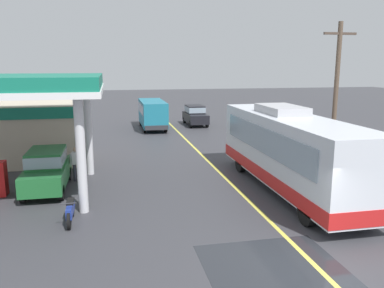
# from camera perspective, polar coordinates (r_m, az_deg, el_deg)

# --- Properties ---
(ground) EXTENTS (120.00, 120.00, 0.00)m
(ground) POSITION_cam_1_polar(r_m,az_deg,el_deg) (29.91, -1.08, 0.85)
(ground) COLOR #38383D
(lane_divider_stripe) EXTENTS (0.16, 50.00, 0.01)m
(lane_divider_stripe) POSITION_cam_1_polar(r_m,az_deg,el_deg) (25.11, 1.03, -1.21)
(lane_divider_stripe) COLOR #D8CC4C
(lane_divider_stripe) RESTS_ON ground
(wet_puddle_patch) EXTENTS (3.86, 5.50, 0.01)m
(wet_puddle_patch) POSITION_cam_1_polar(r_m,az_deg,el_deg) (10.79, 14.11, -19.64)
(wet_puddle_patch) COLOR #26282D
(wet_puddle_patch) RESTS_ON ground
(coach_bus_main) EXTENTS (2.60, 11.04, 3.69)m
(coach_bus_main) POSITION_cam_1_polar(r_m,az_deg,el_deg) (17.84, 14.00, -1.17)
(coach_bus_main) COLOR silver
(coach_bus_main) RESTS_ON ground
(gas_station_roadside) EXTENTS (9.10, 11.95, 5.10)m
(gas_station_roadside) POSITION_cam_1_polar(r_m,az_deg,el_deg) (22.30, -24.27, 3.01)
(gas_station_roadside) COLOR #147259
(gas_station_roadside) RESTS_ON ground
(car_at_pump) EXTENTS (1.70, 4.20, 1.82)m
(car_at_pump) POSITION_cam_1_polar(r_m,az_deg,el_deg) (18.60, -20.41, -3.28)
(car_at_pump) COLOR #1E602D
(car_at_pump) RESTS_ON ground
(minibus_opposing_lane) EXTENTS (2.04, 6.13, 2.44)m
(minibus_opposing_lane) POSITION_cam_1_polar(r_m,az_deg,el_deg) (34.46, -5.79, 4.68)
(minibus_opposing_lane) COLOR teal
(minibus_opposing_lane) RESTS_ON ground
(motorcycle_parked_forecourt) EXTENTS (0.55, 1.80, 0.92)m
(motorcycle_parked_forecourt) POSITION_cam_1_polar(r_m,az_deg,el_deg) (14.73, -17.31, -9.22)
(motorcycle_parked_forecourt) COLOR black
(motorcycle_parked_forecourt) RESTS_ON ground
(pedestrian_near_pump) EXTENTS (0.55, 0.22, 1.66)m
(pedestrian_near_pump) POSITION_cam_1_polar(r_m,az_deg,el_deg) (19.63, -16.57, -2.52)
(pedestrian_near_pump) COLOR #33333F
(pedestrian_near_pump) RESTS_ON ground
(car_trailing_behind_bus) EXTENTS (1.70, 4.20, 1.82)m
(car_trailing_behind_bus) POSITION_cam_1_polar(r_m,az_deg,el_deg) (36.37, 0.46, 4.37)
(car_trailing_behind_bus) COLOR black
(car_trailing_behind_bus) RESTS_ON ground
(utility_pole_roadside) EXTENTS (1.80, 0.24, 7.68)m
(utility_pole_roadside) POSITION_cam_1_polar(r_m,az_deg,el_deg) (22.00, 20.24, 6.88)
(utility_pole_roadside) COLOR brown
(utility_pole_roadside) RESTS_ON ground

